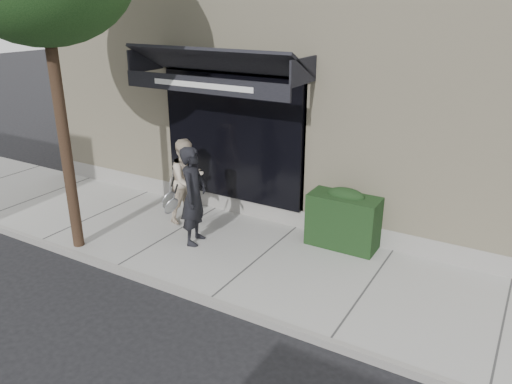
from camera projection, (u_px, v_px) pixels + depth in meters
The scene contains 7 objects.
ground at pixel (259, 263), 9.02m from camera, with size 80.00×80.00×0.00m, color black.
sidewalk at pixel (259, 260), 9.00m from camera, with size 20.00×3.00×0.12m, color #A0A09B.
curb at pixel (210, 302), 7.75m from camera, with size 20.00×0.10×0.14m, color gray.
building_facade at pixel (362, 76), 12.04m from camera, with size 14.30×8.04×5.64m.
hedge at pixel (344, 218), 9.27m from camera, with size 1.30×0.70×1.14m.
pedestrian_front at pixel (193, 196), 9.24m from camera, with size 0.75×0.90×1.88m.
pedestrian_back at pixel (187, 180), 10.24m from camera, with size 0.79×0.95×1.75m.
Camera 1 is at (3.98, -6.90, 4.44)m, focal length 35.00 mm.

